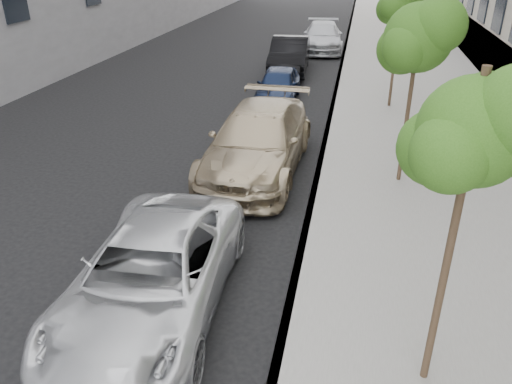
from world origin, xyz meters
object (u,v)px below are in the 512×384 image
(tree_mid, at_px, (420,38))
(sedan_black, at_px, (289,55))
(suv, at_px, (258,141))
(minivan, at_px, (152,275))
(tree_near, at_px, (476,132))
(sedan_rear, at_px, (323,37))
(tree_far, at_px, (403,1))
(sedan_blue, at_px, (278,85))

(tree_mid, xyz_separation_m, sedan_black, (-4.42, 11.57, -2.81))
(tree_mid, height_order, suv, tree_mid)
(minivan, relative_size, sedan_black, 1.04)
(tree_near, distance_m, sedan_rear, 24.09)
(sedan_black, bearing_deg, tree_far, -52.22)
(tree_far, height_order, sedan_blue, tree_far)
(tree_near, bearing_deg, sedan_rear, 98.00)
(tree_mid, height_order, sedan_black, tree_mid)
(sedan_black, xyz_separation_m, sedan_rear, (1.10, 5.60, -0.03))
(tree_near, distance_m, tree_mid, 6.50)
(tree_mid, bearing_deg, minivan, -126.35)
(suv, bearing_deg, sedan_rear, 90.31)
(tree_near, relative_size, minivan, 0.87)
(minivan, bearing_deg, suv, 82.01)
(tree_mid, height_order, minivan, tree_mid)
(sedan_blue, xyz_separation_m, sedan_rear, (0.84, 10.45, 0.12))
(tree_near, xyz_separation_m, suv, (-3.67, 6.68, -2.85))
(tree_mid, distance_m, sedan_black, 12.71)
(sedan_black, bearing_deg, tree_mid, -72.38)
(tree_mid, xyz_separation_m, sedan_blue, (-4.17, 6.72, -2.96))
(suv, height_order, sedan_blue, suv)
(tree_near, height_order, tree_far, tree_far)
(sedan_black, bearing_deg, sedan_rear, 75.61)
(tree_near, distance_m, sedan_black, 18.83)
(tree_mid, xyz_separation_m, sedan_rear, (-3.33, 17.18, -2.84))
(sedan_black, bearing_deg, suv, -89.53)
(suv, xyz_separation_m, sedan_blue, (-0.50, 6.54, -0.19))
(tree_mid, xyz_separation_m, suv, (-3.67, 0.18, -2.77))
(minivan, bearing_deg, sedan_blue, 87.13)
(suv, height_order, sedan_black, suv)
(minivan, distance_m, sedan_blue, 12.49)
(tree_near, distance_m, tree_far, 13.00)
(minivan, bearing_deg, sedan_rear, 85.17)
(minivan, xyz_separation_m, sedan_rear, (0.91, 22.94, 0.07))
(tree_mid, xyz_separation_m, tree_far, (-0.00, 6.50, 0.15))
(sedan_rear, bearing_deg, minivan, -96.73)
(suv, bearing_deg, tree_near, -59.72)
(minivan, xyz_separation_m, sedan_black, (-0.18, 17.33, 0.09))
(tree_far, bearing_deg, tree_mid, -90.00)
(tree_far, distance_m, minivan, 13.33)
(tree_near, bearing_deg, sedan_black, 103.75)
(tree_near, xyz_separation_m, sedan_blue, (-4.17, 13.22, -3.04))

